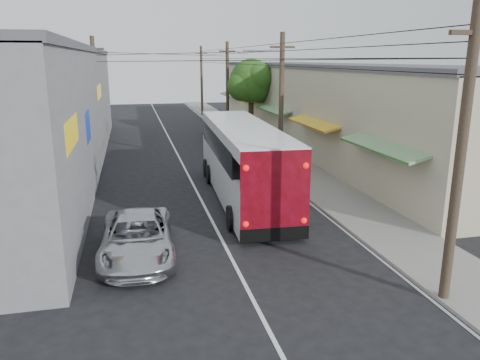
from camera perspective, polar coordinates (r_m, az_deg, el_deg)
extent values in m
plane|color=black|center=(14.25, 0.80, -12.97)|extent=(120.00, 120.00, 0.00)
cube|color=slate|center=(34.27, 3.34, 3.57)|extent=(3.00, 80.00, 0.12)
cube|color=#B2AA8D|center=(37.20, 9.28, 8.85)|extent=(6.00, 40.00, 6.00)
cube|color=#4C4C51|center=(37.03, 9.48, 13.63)|extent=(6.20, 40.00, 0.30)
cube|color=#1B6E18|center=(21.51, 17.17, 4.05)|extent=(1.39, 6.00, 0.46)
cube|color=#C56417|center=(28.61, 9.16, 6.99)|extent=(1.39, 6.00, 0.46)
cube|color=#1B6E18|center=(36.09, 4.36, 8.67)|extent=(1.39, 6.00, 0.46)
cube|color=#C56417|center=(43.76, 1.19, 9.74)|extent=(1.39, 6.00, 0.46)
cube|color=#1B6E18|center=(51.53, -1.03, 10.47)|extent=(1.39, 6.00, 0.46)
cube|color=gray|center=(30.90, -23.40, 7.66)|extent=(7.00, 36.00, 7.00)
cube|color=#4C4C51|center=(30.75, -24.09, 14.31)|extent=(7.20, 36.00, 0.30)
cube|color=yellow|center=(16.55, -19.98, 5.41)|extent=(0.12, 3.50, 1.00)
cube|color=#1433A5|center=(22.55, -18.17, 6.24)|extent=(0.12, 2.20, 1.40)
cube|color=yellow|center=(32.39, -16.88, 10.27)|extent=(0.12, 4.00, 0.90)
cylinder|color=#473828|center=(13.42, 25.21, 2.05)|extent=(0.28, 0.28, 8.00)
cube|color=#473828|center=(13.18, 26.76, 15.75)|extent=(1.40, 0.12, 0.12)
cylinder|color=#473828|center=(26.70, 5.03, 8.96)|extent=(0.28, 0.28, 8.00)
cube|color=#473828|center=(26.58, 5.19, 15.84)|extent=(1.40, 0.12, 0.12)
cylinder|color=#473828|center=(41.18, -1.54, 10.97)|extent=(0.28, 0.28, 8.00)
cube|color=#473828|center=(41.10, -1.57, 15.42)|extent=(1.40, 0.12, 0.12)
cylinder|color=#473828|center=(55.93, -4.70, 11.88)|extent=(0.28, 0.28, 8.00)
cube|color=#473828|center=(55.87, -4.77, 15.16)|extent=(1.40, 0.12, 0.12)
cylinder|color=#473828|center=(32.43, -17.08, 9.37)|extent=(0.28, 0.28, 8.00)
cube|color=#473828|center=(32.34, -17.52, 15.01)|extent=(1.40, 0.12, 0.12)
cylinder|color=#59595E|center=(26.25, 2.81, 15.46)|extent=(2.20, 0.10, 0.10)
cube|color=#59595E|center=(25.97, 0.39, 15.26)|extent=(0.50, 0.18, 0.12)
cylinder|color=#3F2B19|center=(39.77, 1.35, 7.95)|extent=(0.44, 0.44, 4.00)
sphere|color=#214A13|center=(39.55, 1.37, 11.98)|extent=(3.60, 3.60, 3.60)
sphere|color=#214A13|center=(40.42, 2.55, 11.17)|extent=(2.60, 2.60, 2.60)
sphere|color=#214A13|center=(38.96, 0.21, 11.36)|extent=(2.40, 2.40, 2.40)
sphere|color=#214A13|center=(38.67, 2.34, 12.51)|extent=(2.20, 2.20, 2.20)
sphere|color=#214A13|center=(40.34, 0.63, 12.32)|extent=(2.00, 2.00, 2.00)
cube|color=white|center=(22.52, 0.38, 0.66)|extent=(3.14, 12.35, 1.94)
cube|color=black|center=(22.71, 0.14, 4.47)|extent=(3.06, 10.31, 1.02)
cube|color=white|center=(22.10, 0.39, 6.06)|extent=(3.14, 12.35, 0.51)
cube|color=maroon|center=(16.51, 4.35, -1.46)|extent=(2.53, 0.20, 2.96)
cube|color=black|center=(17.01, 4.24, -6.59)|extent=(2.55, 0.22, 0.51)
sphere|color=red|center=(16.60, 0.70, -5.40)|extent=(0.22, 0.22, 0.22)
sphere|color=red|center=(17.11, 7.79, -4.91)|extent=(0.22, 0.22, 0.22)
sphere|color=red|center=(16.01, 0.72, 1.47)|extent=(0.22, 0.22, 0.22)
sphere|color=red|center=(16.55, 8.03, 1.76)|extent=(0.22, 0.22, 0.22)
cylinder|color=black|center=(18.45, -1.05, -4.66)|extent=(0.35, 1.03, 1.02)
cylinder|color=black|center=(19.00, 6.58, -4.18)|extent=(0.35, 1.03, 1.02)
cylinder|color=black|center=(25.43, -3.73, 0.72)|extent=(0.35, 1.03, 1.02)
cylinder|color=black|center=(25.84, 1.89, 0.96)|extent=(0.35, 1.03, 1.02)
cylinder|color=black|center=(26.91, -4.12, 1.49)|extent=(0.35, 1.03, 1.02)
cylinder|color=black|center=(27.30, 1.21, 1.71)|extent=(0.35, 1.03, 1.02)
imported|color=silver|center=(16.33, -12.41, -6.84)|extent=(2.59, 5.29, 1.45)
imported|color=#929299|center=(31.76, 1.08, 3.94)|extent=(2.28, 5.10, 1.45)
imported|color=black|center=(35.12, -1.67, 5.10)|extent=(2.30, 4.90, 1.62)
imported|color=black|center=(40.51, -3.23, 6.14)|extent=(1.58, 4.07, 1.32)
imported|color=pink|center=(25.56, 6.56, 1.62)|extent=(0.61, 0.44, 1.56)
imported|color=#8DA6CD|center=(30.37, 4.11, 3.92)|extent=(0.95, 0.79, 1.75)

